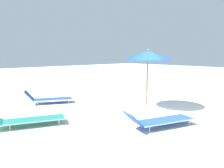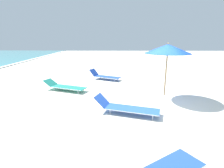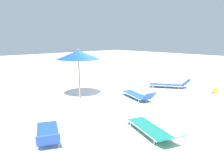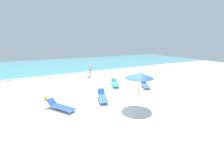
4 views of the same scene
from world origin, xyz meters
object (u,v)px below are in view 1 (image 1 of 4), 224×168
Objects in this scene: beach_umbrella at (148,56)px; sun_lounger_beside_umbrella at (27,119)px; sun_lounger_under_umbrella at (48,98)px; sun_lounger_near_water_left at (159,120)px.

beach_umbrella is 5.22m from sun_lounger_beside_umbrella.
sun_lounger_under_umbrella is at bearing 42.89° from beach_umbrella.
sun_lounger_beside_umbrella is at bearing 64.01° from sun_lounger_near_water_left.
sun_lounger_near_water_left is at bearing -112.54° from sun_lounger_beside_umbrella.
sun_lounger_near_water_left is (-5.16, -1.04, -0.01)m from sun_lounger_under_umbrella.
sun_lounger_under_umbrella is at bearing 28.74° from sun_lounger_near_water_left.
beach_umbrella is 4.71m from sun_lounger_under_umbrella.
sun_lounger_beside_umbrella is (-2.42, 1.87, -0.02)m from sun_lounger_under_umbrella.
beach_umbrella is 1.03× the size of sun_lounger_beside_umbrella.
sun_lounger_near_water_left is at bearing -142.91° from sun_lounger_under_umbrella.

